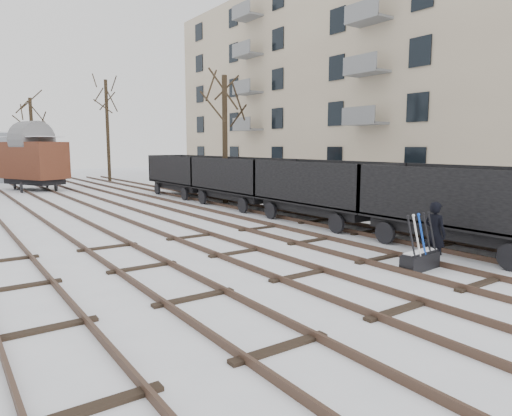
{
  "coord_description": "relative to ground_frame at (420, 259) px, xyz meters",
  "views": [
    {
      "loc": [
        -7.32,
        -8.5,
        3.27
      ],
      "look_at": [
        1.35,
        3.89,
        1.2
      ],
      "focal_mm": 32.0,
      "sensor_mm": 36.0,
      "label": 1
    }
  ],
  "objects": [
    {
      "name": "tree_near",
      "position": [
        3.21,
        15.25,
        3.3
      ],
      "size": [
        0.3,
        0.3,
        7.17
      ],
      "primitive_type": "cylinder",
      "color": "black",
      "rests_on": "ground"
    },
    {
      "name": "tree_far_left",
      "position": [
        -2.99,
        38.73,
        3.49
      ],
      "size": [
        0.3,
        0.3,
        7.54
      ],
      "primitive_type": "cylinder",
      "color": "black",
      "rests_on": "ground"
    },
    {
      "name": "freight_wagon_a",
      "position": [
        3.0,
        0.59,
        0.72
      ],
      "size": [
        2.58,
        6.44,
        2.63
      ],
      "color": "black",
      "rests_on": "ground"
    },
    {
      "name": "freight_wagon_c",
      "position": [
        3.0,
        13.39,
        0.72
      ],
      "size": [
        2.58,
        6.44,
        2.63
      ],
      "color": "black",
      "rests_on": "ground"
    },
    {
      "name": "box_van_wagon",
      "position": [
        -4.45,
        29.88,
        2.0
      ],
      "size": [
        4.6,
        5.8,
        3.93
      ],
      "rotation": [
        0.0,
        0.0,
        0.43
      ],
      "color": "black",
      "rests_on": "ground"
    },
    {
      "name": "tracks",
      "position": [
        -3.0,
        15.01,
        -0.21
      ],
      "size": [
        13.9,
        52.0,
        0.16
      ],
      "color": "black",
      "rests_on": "ground"
    },
    {
      "name": "freight_wagon_b",
      "position": [
        3.0,
        6.99,
        0.72
      ],
      "size": [
        2.58,
        6.44,
        2.63
      ],
      "color": "black",
      "rests_on": "ground"
    },
    {
      "name": "apartment_block",
      "position": [
        16.95,
        15.34,
        7.76
      ],
      "size": [
        10.12,
        45.0,
        16.1
      ],
      "color": "beige",
      "rests_on": "ground"
    },
    {
      "name": "ground",
      "position": [
        -3.0,
        1.34,
        -0.28
      ],
      "size": [
        120.0,
        120.0,
        0.0
      ],
      "primitive_type": "plane",
      "color": "white",
      "rests_on": "ground"
    },
    {
      "name": "worker",
      "position": [
        0.75,
        0.1,
        0.6
      ],
      "size": [
        0.43,
        0.65,
        1.77
      ],
      "primitive_type": "imported",
      "rotation": [
        0.0,
        0.0,
        1.56
      ],
      "color": "black",
      "rests_on": "ground"
    },
    {
      "name": "freight_wagon_d",
      "position": [
        3.0,
        19.79,
        0.72
      ],
      "size": [
        2.58,
        6.44,
        2.63
      ],
      "color": "black",
      "rests_on": "ground"
    },
    {
      "name": "ground_frame",
      "position": [
        0.0,
        0.0,
        0.0
      ],
      "size": [
        1.33,
        0.52,
        1.49
      ],
      "rotation": [
        0.0,
        0.0,
        0.08
      ],
      "color": "black",
      "rests_on": "ground"
    },
    {
      "name": "tree_far_right",
      "position": [
        2.78,
        35.25,
        4.31
      ],
      "size": [
        0.3,
        0.3,
        9.19
      ],
      "primitive_type": "cylinder",
      "color": "black",
      "rests_on": "ground"
    }
  ]
}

